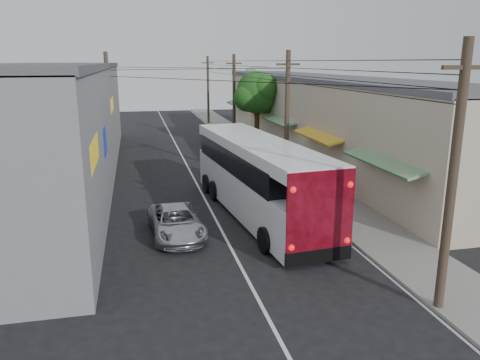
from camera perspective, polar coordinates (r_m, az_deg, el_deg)
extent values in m
plane|color=black|center=(15.54, 2.03, -14.00)|extent=(120.00, 120.00, 0.00)
cube|color=slate|center=(35.46, 4.03, 2.34)|extent=(3.00, 80.00, 0.12)
cube|color=#BDB296|center=(38.35, 9.76, 7.52)|extent=(6.00, 40.00, 6.00)
cube|color=#4C4C51|center=(38.12, 9.96, 12.15)|extent=(6.20, 40.00, 0.30)
cube|color=#17691B|center=(22.70, 17.26, 2.29)|extent=(1.39, 6.00, 0.46)
cube|color=orange|center=(29.78, 9.67, 5.45)|extent=(1.39, 6.00, 0.46)
cube|color=#17691B|center=(37.24, 5.01, 7.32)|extent=(1.39, 6.00, 0.46)
cube|color=orange|center=(44.88, 1.90, 8.54)|extent=(1.39, 6.00, 0.46)
cube|color=#17691B|center=(52.63, -0.31, 9.39)|extent=(1.39, 6.00, 0.46)
cube|color=gray|center=(31.86, -21.69, 6.30)|extent=(7.00, 36.00, 7.00)
cube|color=#4C4C51|center=(31.62, -22.30, 12.76)|extent=(7.20, 36.00, 0.30)
cube|color=yellow|center=(17.58, -17.47, 3.26)|extent=(0.12, 3.50, 1.00)
cube|color=#1433A5|center=(23.58, -16.27, 4.52)|extent=(0.12, 2.20, 1.40)
cube|color=yellow|center=(33.39, -15.43, 8.84)|extent=(0.12, 4.00, 0.90)
cylinder|color=#473828|center=(14.61, 24.45, -0.33)|extent=(0.28, 0.28, 8.00)
cube|color=#473828|center=(14.22, 25.80, 12.26)|extent=(1.40, 0.12, 0.12)
cylinder|color=#473828|center=(27.84, 5.73, 7.26)|extent=(0.28, 0.28, 8.00)
cube|color=#473828|center=(27.64, 5.90, 13.86)|extent=(1.40, 0.12, 0.12)
cylinder|color=#473828|center=(42.27, -0.73, 9.69)|extent=(0.28, 0.28, 8.00)
cube|color=#473828|center=(42.14, -0.74, 14.04)|extent=(1.40, 0.12, 0.12)
cylinder|color=#473828|center=(57.00, -3.91, 10.84)|extent=(0.28, 0.28, 8.00)
cube|color=#473828|center=(56.90, -3.97, 14.06)|extent=(1.40, 0.12, 0.12)
cylinder|color=#473828|center=(33.44, -15.63, 7.97)|extent=(0.28, 0.28, 8.00)
cube|color=#473828|center=(33.27, -16.01, 13.45)|extent=(1.40, 0.12, 0.12)
cylinder|color=#59595E|center=(27.32, 3.64, 13.48)|extent=(2.20, 0.10, 0.10)
cube|color=#59595E|center=(27.03, 1.33, 13.28)|extent=(0.50, 0.18, 0.12)
cylinder|color=#3F2B19|center=(40.92, 2.07, 6.72)|extent=(0.44, 0.44, 4.00)
sphere|color=#184412|center=(40.64, 2.11, 10.63)|extent=(3.60, 3.60, 3.60)
sphere|color=#184412|center=(41.53, 3.24, 9.87)|extent=(2.60, 2.60, 2.60)
sphere|color=#184412|center=(40.06, 0.99, 10.02)|extent=(2.40, 2.40, 2.40)
sphere|color=#184412|center=(39.76, 3.06, 11.12)|extent=(2.20, 2.20, 2.20)
sphere|color=#184412|center=(41.43, 1.38, 10.98)|extent=(2.00, 2.00, 2.00)
cube|color=white|center=(22.77, 2.17, -1.38)|extent=(3.90, 12.97, 2.02)
cube|color=black|center=(22.90, 1.74, 2.55)|extent=(3.71, 10.86, 1.06)
cube|color=white|center=(22.27, 2.22, 4.17)|extent=(3.90, 12.97, 0.53)
cube|color=maroon|center=(16.91, 9.79, -3.96)|extent=(2.64, 0.34, 3.09)
cube|color=black|center=(17.49, 9.56, -9.10)|extent=(2.66, 0.37, 0.53)
sphere|color=red|center=(16.82, 6.27, -8.19)|extent=(0.23, 0.23, 0.23)
sphere|color=red|center=(17.81, 12.89, -7.18)|extent=(0.23, 0.23, 0.23)
sphere|color=red|center=(16.13, 6.47, -1.18)|extent=(0.23, 0.23, 0.23)
sphere|color=red|center=(17.16, 13.28, -0.54)|extent=(0.23, 0.23, 0.23)
cylinder|color=black|center=(18.58, 3.11, -7.32)|extent=(0.42, 1.09, 1.06)
cylinder|color=black|center=(19.65, 10.40, -6.31)|extent=(0.42, 1.09, 1.06)
cylinder|color=black|center=(25.50, -3.16, -1.29)|extent=(0.42, 1.09, 1.06)
cylinder|color=black|center=(26.29, 2.45, -0.81)|extent=(0.42, 1.09, 1.06)
cylinder|color=black|center=(26.99, -4.05, -0.43)|extent=(0.42, 1.09, 1.06)
cylinder|color=black|center=(27.74, 1.28, 0.01)|extent=(0.42, 1.09, 1.06)
imported|color=#BABBC1|center=(20.42, -7.80, -5.10)|extent=(2.41, 4.70, 1.27)
imported|color=#93939A|center=(28.23, 4.41, 0.78)|extent=(2.85, 5.73, 1.60)
imported|color=#29282E|center=(36.51, 0.40, 3.83)|extent=(1.92, 4.49, 1.51)
imported|color=black|center=(42.96, -2.71, 5.26)|extent=(1.89, 4.15, 1.32)
imported|color=#CF6D8D|center=(25.55, 13.36, -0.75)|extent=(0.62, 0.45, 1.58)
imported|color=#94AFD8|center=(28.38, 9.82, 1.03)|extent=(0.87, 0.70, 1.70)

